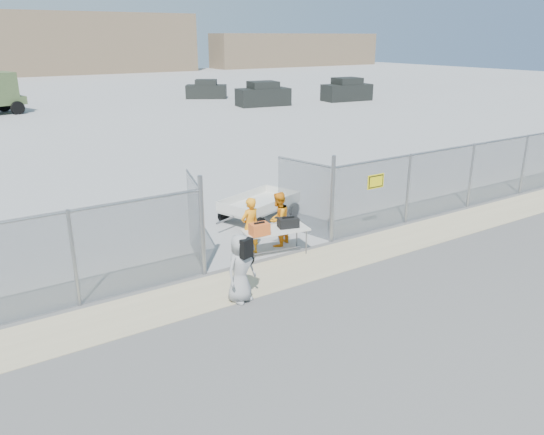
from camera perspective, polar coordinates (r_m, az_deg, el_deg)
ground at (r=12.69m, az=4.95°, el=-7.18°), size 160.00×160.00×0.00m
tarmac_inside at (r=51.73m, az=-25.33°, el=11.01°), size 160.00×80.00×0.01m
dirt_strip at (r=13.41m, az=2.33°, el=-5.59°), size 44.00×1.60×0.01m
distant_hills at (r=87.78m, az=-26.13°, el=16.43°), size 140.00×6.00×9.00m
chain_link_fence at (r=13.78m, az=0.00°, el=0.00°), size 40.00×0.20×2.20m
folding_table at (r=14.14m, az=0.39°, el=-2.65°), size 1.83×0.99×0.74m
orange_bag at (r=13.57m, az=-1.36°, el=-1.26°), size 0.51×0.36×0.30m
black_duffel at (r=14.10m, az=1.76°, el=-0.55°), size 0.60×0.45×0.26m
security_worker_left at (r=14.04m, az=-2.38°, el=-0.96°), size 0.64×0.47×1.59m
security_worker_right at (r=14.65m, az=0.68°, el=-0.19°), size 0.93×0.86×1.54m
visitor at (r=11.61m, az=-3.41°, el=-5.47°), size 0.88×0.70×1.56m
utility_trailer at (r=16.92m, az=-1.36°, el=1.15°), size 3.68×2.72×0.80m
parked_vehicle_near at (r=45.32m, az=-0.96°, el=13.14°), size 4.58×2.57×1.96m
parked_vehicle_mid at (r=51.33m, az=-7.08°, el=13.53°), size 4.07×3.36×1.69m
parked_vehicle_far at (r=49.52m, az=8.05°, el=13.47°), size 4.58×2.43×1.99m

